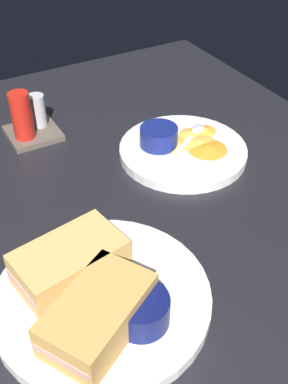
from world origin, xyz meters
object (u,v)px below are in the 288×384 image
at_px(spoon_by_gravy_ramekin, 195,133).
at_px(condiment_caddy, 29,120).
at_px(plate_chips_companion, 183,151).
at_px(ramekin_light_gravy, 159,136).
at_px(plate_sandwich_main, 105,297).
at_px(spoon_by_dark_ramekin, 117,287).
at_px(sandwich_half_far, 98,315).
at_px(ramekin_dark_sauce, 141,309).
at_px(sandwich_half_near, 70,262).

bearing_deg(spoon_by_gravy_ramekin, condiment_caddy, 147.25).
distance_m(plate_chips_companion, condiment_caddy, 0.28).
height_order(ramekin_light_gravy, spoon_by_gravy_ramekin, ramekin_light_gravy).
distance_m(plate_sandwich_main, spoon_by_gravy_ramekin, 0.38).
bearing_deg(spoon_by_dark_ramekin, spoon_by_gravy_ramekin, 41.38).
distance_m(spoon_by_dark_ramekin, ramekin_light_gravy, 0.32).
bearing_deg(sandwich_half_far, ramekin_dark_sauce, -16.52).
bearing_deg(spoon_by_dark_ramekin, sandwich_half_far, -137.13).
relative_size(sandwich_half_far, spoon_by_gravy_ramekin, 1.64).
relative_size(plate_sandwich_main, sandwich_half_near, 1.84).
relative_size(ramekin_light_gravy, condiment_caddy, 0.68).
xyz_separation_m(plate_sandwich_main, sandwich_half_far, (-0.03, -0.04, 0.03)).
bearing_deg(plate_chips_companion, ramekin_dark_sauce, -130.60).
xyz_separation_m(plate_sandwich_main, ramekin_light_gravy, (0.22, 0.24, 0.03)).
height_order(plate_chips_companion, ramekin_light_gravy, ramekin_light_gravy).
height_order(sandwich_half_near, spoon_by_gravy_ramekin, sandwich_half_near).
bearing_deg(spoon_by_gravy_ramekin, ramekin_dark_sauce, -132.68).
xyz_separation_m(sandwich_half_far, spoon_by_dark_ramekin, (0.04, 0.04, -0.02)).
distance_m(sandwich_half_far, ramekin_dark_sauce, 0.05).
relative_size(plate_sandwich_main, spoon_by_gravy_ramekin, 2.85).
xyz_separation_m(sandwich_half_near, ramekin_light_gravy, (0.24, 0.20, -0.01)).
bearing_deg(spoon_by_dark_ramekin, ramekin_light_gravy, 50.41).
height_order(plate_sandwich_main, spoon_by_dark_ramekin, spoon_by_dark_ramekin).
height_order(plate_sandwich_main, spoon_by_gravy_ramekin, spoon_by_gravy_ramekin).
bearing_deg(ramekin_dark_sauce, sandwich_half_near, 113.13).
bearing_deg(ramekin_dark_sauce, sandwich_half_far, 163.48).
bearing_deg(ramekin_dark_sauce, plate_chips_companion, 49.40).
bearing_deg(condiment_caddy, spoon_by_dark_ramekin, -94.22).
distance_m(plate_chips_companion, ramekin_light_gravy, 0.05).
bearing_deg(sandwich_half_far, plate_sandwich_main, 58.01).
bearing_deg(sandwich_half_far, plate_chips_companion, 42.86).
bearing_deg(plate_chips_companion, sandwich_half_near, -147.96).
relative_size(plate_sandwich_main, condiment_caddy, 2.76).
bearing_deg(spoon_by_dark_ramekin, sandwich_half_near, 129.69).
relative_size(plate_chips_companion, condiment_caddy, 2.30).
bearing_deg(ramekin_light_gravy, plate_sandwich_main, -132.05).
xyz_separation_m(plate_chips_companion, spoon_by_gravy_ramekin, (0.04, 0.02, 0.01)).
height_order(sandwich_half_far, ramekin_light_gravy, sandwich_half_far).
height_order(ramekin_dark_sauce, spoon_by_gravy_ramekin, ramekin_dark_sauce).
xyz_separation_m(ramekin_light_gravy, condiment_caddy, (-0.18, 0.16, -0.00)).
height_order(plate_chips_companion, spoon_by_gravy_ramekin, spoon_by_gravy_ramekin).
distance_m(plate_sandwich_main, plate_chips_companion, 0.33).
relative_size(ramekin_dark_sauce, plate_chips_companion, 0.30).
distance_m(ramekin_dark_sauce, spoon_by_dark_ramekin, 0.06).
bearing_deg(sandwich_half_near, plate_sandwich_main, -61.99).
bearing_deg(condiment_caddy, plate_chips_companion, -41.53).
height_order(ramekin_dark_sauce, ramekin_light_gravy, ramekin_dark_sauce).
distance_m(sandwich_half_far, ramekin_light_gravy, 0.38).
xyz_separation_m(plate_sandwich_main, spoon_by_gravy_ramekin, (0.29, 0.24, 0.01)).
relative_size(plate_chips_companion, spoon_by_gravy_ramekin, 2.37).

